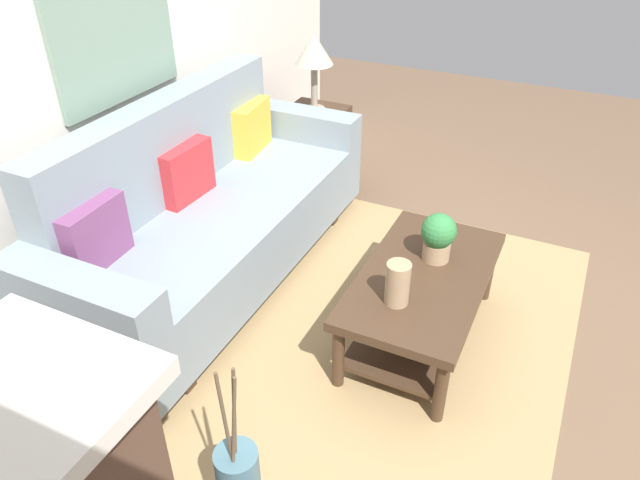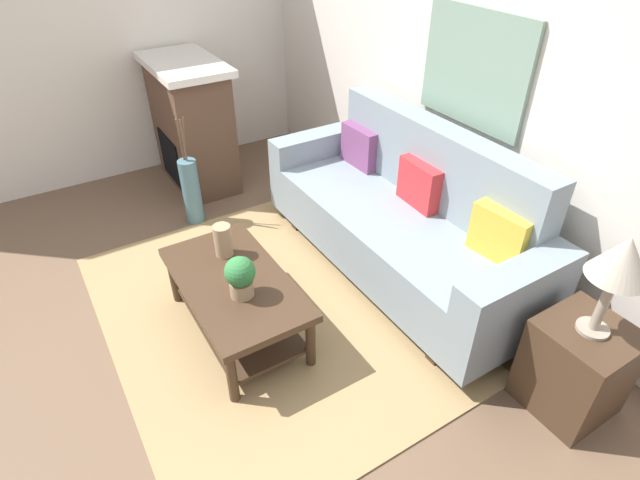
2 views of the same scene
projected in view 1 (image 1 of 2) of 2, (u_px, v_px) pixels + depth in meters
The scene contains 16 objects.
ground_plane at pixel (465, 359), 3.07m from camera, with size 9.16×9.16×0.00m, color brown.
wall_back at pixel (98, 46), 3.09m from camera, with size 5.16×0.10×2.70m, color silver.
area_rug at pixel (375, 330), 3.25m from camera, with size 2.58×2.00×0.01m, color #A38456.
couch at pixel (209, 215), 3.45m from camera, with size 2.30×0.84×1.08m.
throw_pillow_plum at pixel (95, 235), 2.81m from camera, with size 0.36×0.12×0.32m, color #7A4270.
throw_pillow_crimson at pixel (186, 172), 3.36m from camera, with size 0.36×0.12×0.32m, color red.
throw_pillow_mustard at pixel (252, 127), 3.90m from camera, with size 0.36×0.12×0.32m, color gold.
coffee_table at pixel (422, 292), 3.03m from camera, with size 1.10×0.60×0.43m.
tabletop_vase at pixel (398, 283), 2.73m from camera, with size 0.12×0.12×0.22m, color tan.
potted_plant_tabletop at pixel (438, 236), 3.00m from camera, with size 0.18×0.18×0.26m.
side_table at pixel (315, 144), 4.63m from camera, with size 0.44×0.44×0.56m, color #422D1E.
table_lamp at pixel (314, 52), 4.24m from camera, with size 0.28×0.28×0.57m.
floor_vase_branch_a at pixel (234, 412), 1.83m from camera, with size 0.01×0.01×0.36m, color brown.
floor_vase_branch_b at pixel (224, 417), 1.81m from camera, with size 0.01×0.01×0.36m, color brown.
floor_vase_branch_c at pixel (234, 421), 1.80m from camera, with size 0.01×0.01×0.36m, color brown.
framed_painting at pixel (114, 31), 3.07m from camera, with size 0.87×0.03×0.73m, color gray.
Camera 1 is at (-2.33, -0.28, 2.21)m, focal length 33.28 mm.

